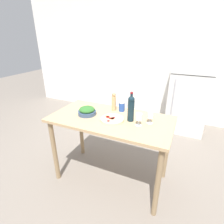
% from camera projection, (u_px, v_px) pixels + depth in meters
% --- Properties ---
extents(ground_plane, '(14.00, 14.00, 0.00)m').
position_uv_depth(ground_plane, '(111.00, 177.00, 2.38)').
color(ground_plane, slate).
extents(wall_back, '(6.40, 0.06, 2.60)m').
position_uv_depth(wall_back, '(154.00, 59.00, 3.71)').
color(wall_back, silver).
rests_on(wall_back, ground_plane).
extents(refrigerator, '(0.69, 0.69, 1.61)m').
position_uv_depth(refrigerator, '(189.00, 91.00, 3.29)').
color(refrigerator, silver).
rests_on(refrigerator, ground_plane).
extents(prep_counter, '(1.40, 0.72, 0.89)m').
position_uv_depth(prep_counter, '(111.00, 127.00, 2.07)').
color(prep_counter, tan).
rests_on(prep_counter, ground_plane).
extents(wine_bottle, '(0.07, 0.07, 0.33)m').
position_uv_depth(wine_bottle, '(131.00, 108.00, 1.89)').
color(wine_bottle, '#142833').
rests_on(wine_bottle, prep_counter).
extents(wine_glass_near, '(0.07, 0.07, 0.14)m').
position_uv_depth(wine_glass_near, '(139.00, 118.00, 1.81)').
color(wine_glass_near, silver).
rests_on(wine_glass_near, prep_counter).
extents(wine_glass_far, '(0.07, 0.07, 0.14)m').
position_uv_depth(wine_glass_far, '(150.00, 116.00, 1.86)').
color(wine_glass_far, silver).
rests_on(wine_glass_far, prep_counter).
extents(pepper_mill, '(0.06, 0.06, 0.23)m').
position_uv_depth(pepper_mill, '(114.00, 102.00, 2.18)').
color(pepper_mill, tan).
rests_on(pepper_mill, prep_counter).
extents(salad_bowl, '(0.22, 0.22, 0.10)m').
position_uv_depth(salad_bowl, '(87.00, 111.00, 2.08)').
color(salad_bowl, '#384C6B').
rests_on(salad_bowl, prep_counter).
extents(homemade_pizza, '(0.27, 0.27, 0.03)m').
position_uv_depth(homemade_pizza, '(112.00, 119.00, 1.95)').
color(homemade_pizza, beige).
rests_on(homemade_pizza, prep_counter).
extents(salt_canister, '(0.08, 0.08, 0.12)m').
position_uv_depth(salt_canister, '(122.00, 106.00, 2.18)').
color(salt_canister, '#284CA3').
rests_on(salt_canister, prep_counter).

